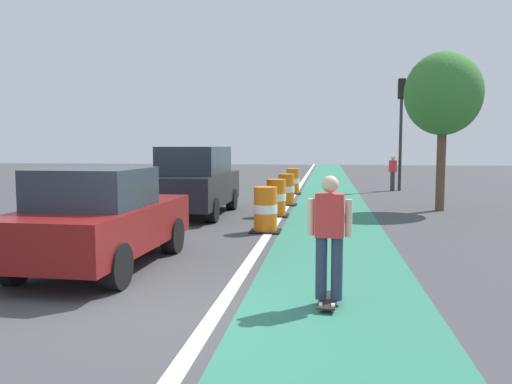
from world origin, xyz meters
name	(u,v)px	position (x,y,z in m)	size (l,w,h in m)	color
ground_plane	(140,315)	(0.00, 0.00, 0.00)	(100.00, 100.00, 0.00)	#424244
bike_lane_strip	(330,205)	(2.40, 12.00, 0.00)	(2.50, 80.00, 0.01)	#2D755B
lane_divider_stripe	(288,204)	(0.90, 12.00, 0.01)	(0.20, 80.00, 0.01)	silver
skateboarder_on_lane	(329,236)	(2.29, 0.72, 0.91)	(0.57, 0.82, 1.69)	black
parked_sedan_nearest	(100,219)	(-1.55, 2.26, 0.83)	(2.00, 4.14, 1.70)	maroon
parked_suv_second	(196,180)	(-1.62, 8.91, 1.04)	(1.93, 4.60, 2.04)	black
traffic_barrel_front	(265,210)	(0.81, 6.20, 0.53)	(0.73, 0.73, 1.09)	orange
traffic_barrel_mid	(276,198)	(0.79, 8.99, 0.53)	(0.73, 0.73, 1.09)	orange
traffic_barrel_back	(286,190)	(0.86, 11.82, 0.53)	(0.73, 0.73, 1.09)	orange
traffic_barrel_far	(293,182)	(0.82, 16.00, 0.53)	(0.73, 0.73, 1.09)	orange
traffic_light_corner	(401,114)	(5.61, 18.35, 3.50)	(0.41, 0.32, 5.10)	#2D2D2D
pedestrian_crossing	(393,172)	(5.26, 18.17, 0.86)	(0.34, 0.20, 1.61)	#33333D
street_tree_sidewalk	(443,95)	(5.85, 11.00, 3.67)	(2.40, 2.40, 5.00)	brown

